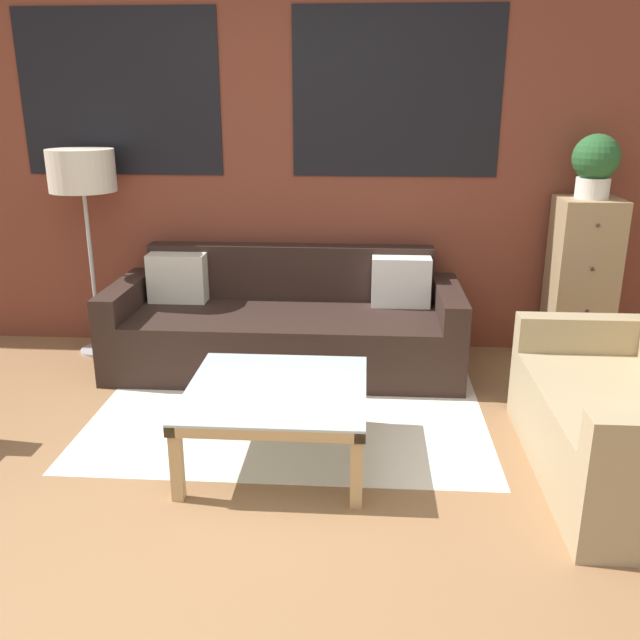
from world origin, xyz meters
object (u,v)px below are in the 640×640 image
object	(u,v)px
couch_dark	(286,327)
settee_vintage	(638,420)
potted_plant	(595,163)
floor_lamp	(82,177)
coffee_table	(277,398)
drawer_cabinet	(581,283)

from	to	relation	value
couch_dark	settee_vintage	bearing A→B (deg)	-36.45
settee_vintage	potted_plant	xyz separation A→B (m)	(0.16, 1.57, 1.05)
floor_lamp	potted_plant	size ratio (longest dim) A/B	3.52
coffee_table	drawer_cabinet	distance (m)	2.42
drawer_cabinet	settee_vintage	bearing A→B (deg)	-95.88
settee_vintage	floor_lamp	xyz separation A→B (m)	(-3.23, 1.53, 0.95)
settee_vintage	potted_plant	size ratio (longest dim) A/B	3.41
drawer_cabinet	potted_plant	distance (m)	0.80
floor_lamp	drawer_cabinet	size ratio (longest dim) A/B	1.26
drawer_cabinet	potted_plant	world-z (taller)	potted_plant
coffee_table	potted_plant	xyz separation A→B (m)	(1.90, 1.49, 1.03)
settee_vintage	coffee_table	size ratio (longest dim) A/B	1.57
potted_plant	couch_dark	bearing A→B (deg)	-173.97
coffee_table	drawer_cabinet	xyz separation A→B (m)	(1.90, 1.49, 0.23)
settee_vintage	drawer_cabinet	bearing A→B (deg)	84.12
settee_vintage	drawer_cabinet	world-z (taller)	drawer_cabinet
settee_vintage	potted_plant	distance (m)	1.90
couch_dark	potted_plant	bearing A→B (deg)	6.03
drawer_cabinet	coffee_table	bearing A→B (deg)	-141.82
settee_vintage	floor_lamp	size ratio (longest dim) A/B	0.97
coffee_table	drawer_cabinet	world-z (taller)	drawer_cabinet
floor_lamp	coffee_table	bearing A→B (deg)	-44.19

